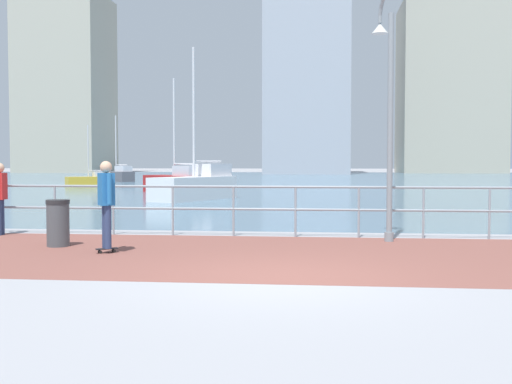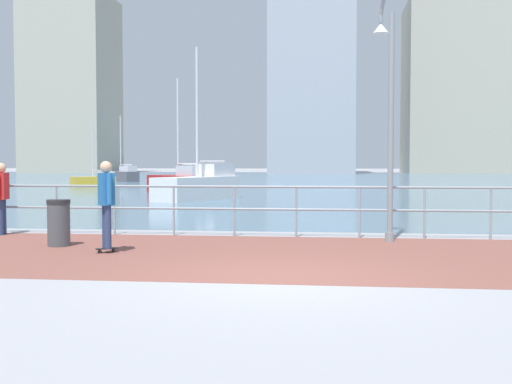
% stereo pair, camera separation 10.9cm
% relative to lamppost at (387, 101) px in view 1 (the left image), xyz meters
% --- Properties ---
extents(ground, '(220.00, 220.00, 0.00)m').
position_rel_lamppost_xyz_m(ground, '(-1.95, 35.38, -2.97)').
color(ground, '#9E9EA3').
extents(brick_paving, '(28.00, 5.57, 0.01)m').
position_rel_lamppost_xyz_m(brick_paving, '(-1.95, -2.34, -2.96)').
color(brick_paving, brown).
rests_on(brick_paving, ground).
extents(harbor_water, '(180.00, 88.00, 0.00)m').
position_rel_lamppost_xyz_m(harbor_water, '(-1.95, 45.45, -2.96)').
color(harbor_water, slate).
rests_on(harbor_water, ground).
extents(waterfront_railing, '(25.25, 0.06, 1.15)m').
position_rel_lamppost_xyz_m(waterfront_railing, '(-1.95, 0.45, -2.18)').
color(waterfront_railing, '#8C99A3').
rests_on(waterfront_railing, ground).
extents(lamppost, '(0.46, 0.79, 5.36)m').
position_rel_lamppost_xyz_m(lamppost, '(0.00, 0.00, 0.00)').
color(lamppost, gray).
rests_on(lamppost, ground).
extents(skateboarder, '(0.39, 0.51, 1.70)m').
position_rel_lamppost_xyz_m(skateboarder, '(-5.29, -2.44, -1.95)').
color(skateboarder, black).
rests_on(skateboarder, ground).
extents(bystander, '(0.28, 0.56, 1.66)m').
position_rel_lamppost_xyz_m(bystander, '(-8.71, 0.10, -1.99)').
color(bystander, navy).
rests_on(bystander, ground).
extents(trash_bin, '(0.46, 0.46, 0.93)m').
position_rel_lamppost_xyz_m(trash_bin, '(-6.57, -1.66, -2.50)').
color(trash_bin, '#474C51').
rests_on(trash_bin, ground).
extents(sailboat_blue, '(3.31, 4.95, 6.70)m').
position_rel_lamppost_xyz_m(sailboat_blue, '(-6.95, 14.04, -2.33)').
color(sailboat_blue, white).
rests_on(sailboat_blue, ground).
extents(sailboat_navy, '(4.10, 4.03, 6.17)m').
position_rel_lamppost_xyz_m(sailboat_navy, '(-9.27, 19.94, -2.38)').
color(sailboat_navy, '#B21E1E').
rests_on(sailboat_navy, ground).
extents(sailboat_gray, '(2.95, 2.60, 4.25)m').
position_rel_lamppost_xyz_m(sailboat_gray, '(-17.59, 29.23, -2.56)').
color(sailboat_gray, gold).
rests_on(sailboat_gray, ground).
extents(sailboat_red, '(3.82, 3.58, 5.63)m').
position_rel_lamppost_xyz_m(sailboat_red, '(-18.92, 39.08, -2.43)').
color(sailboat_red, '#595960').
rests_on(sailboat_red, ground).
extents(tower_slate, '(14.82, 12.97, 27.68)m').
position_rel_lamppost_xyz_m(tower_slate, '(17.66, 86.71, 10.05)').
color(tower_slate, '#B2AD99').
rests_on(tower_slate, ground).
extents(tower_brick, '(12.65, 12.25, 29.54)m').
position_rel_lamppost_xyz_m(tower_brick, '(-41.70, 83.13, 10.97)').
color(tower_brick, '#B2AD99').
rests_on(tower_brick, ground).
extents(tower_beige, '(11.59, 17.18, 33.33)m').
position_rel_lamppost_xyz_m(tower_beige, '(-3.66, 78.49, 12.87)').
color(tower_beige, '#A3A8B2').
rests_on(tower_beige, ground).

